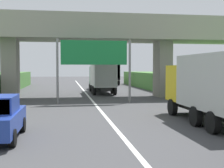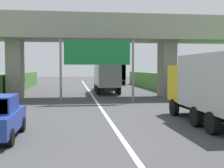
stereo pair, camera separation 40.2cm
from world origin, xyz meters
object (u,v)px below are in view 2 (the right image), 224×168
overhead_highway_sign (97,56)px  truck_green (106,76)px  construction_barrel_4 (6,102)px  car_silver (102,83)px  truck_white (116,73)px  truck_yellow (212,85)px

overhead_highway_sign → truck_green: size_ratio=0.81×
construction_barrel_4 → car_silver: bearing=64.8°
overhead_highway_sign → construction_barrel_4: (-6.46, -2.34, -3.23)m
overhead_highway_sign → truck_white: size_ratio=0.81×
overhead_highway_sign → car_silver: overhead_highway_sign is taller
truck_green → truck_yellow: 19.07m
truck_yellow → truck_white: bearing=89.7°
overhead_highway_sign → car_silver: (1.81, 15.22, -2.84)m
overhead_highway_sign → truck_white: (5.16, 26.18, -1.76)m
truck_green → truck_white: (3.42, 16.88, 0.00)m
truck_white → car_silver: 11.51m
truck_green → overhead_highway_sign: bearing=-100.6°
truck_yellow → car_silver: truck_yellow is taller
truck_green → truck_white: same height
overhead_highway_sign → truck_white: bearing=78.8°
construction_barrel_4 → truck_green: bearing=54.8°
car_silver → construction_barrel_4: car_silver is taller
truck_green → car_silver: bearing=89.3°
truck_green → truck_white: size_ratio=1.00×
overhead_highway_sign → truck_white: 26.74m
overhead_highway_sign → truck_white: overhead_highway_sign is taller
truck_white → car_silver: bearing=-107.0°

